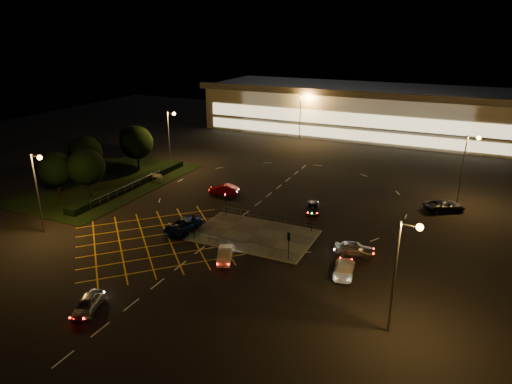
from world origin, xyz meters
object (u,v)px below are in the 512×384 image
at_px(car_queue_white, 225,255).
at_px(car_approach_white, 344,268).
at_px(car_far_dkgrey, 313,208).
at_px(car_circ_red, 224,189).
at_px(car_left_blue, 182,226).
at_px(car_east_grey, 444,206).
at_px(car_right_silver, 354,248).
at_px(signal_se, 289,240).
at_px(signal_sw, 193,221).
at_px(signal_ne, 312,214).
at_px(car_near_silver, 87,304).
at_px(signal_nw, 226,199).

distance_m(car_queue_white, car_approach_white, 12.75).
xyz_separation_m(car_far_dkgrey, car_circ_red, (-14.47, 1.14, 0.11)).
bearing_deg(car_queue_white, car_left_blue, 129.00).
bearing_deg(car_east_grey, car_circ_red, 70.08).
distance_m(car_queue_white, car_left_blue, 9.50).
relative_size(car_left_blue, car_right_silver, 1.24).
relative_size(signal_se, car_circ_red, 0.71).
relative_size(signal_se, car_approach_white, 0.66).
bearing_deg(signal_sw, signal_se, -180.00).
xyz_separation_m(signal_sw, signal_ne, (12.00, 7.99, 0.00)).
bearing_deg(car_far_dkgrey, car_east_grey, 8.98).
height_order(car_far_dkgrey, car_east_grey, car_east_grey).
relative_size(signal_ne, car_queue_white, 0.77).
xyz_separation_m(signal_sw, car_circ_red, (-4.35, 15.41, -1.64)).
relative_size(car_circ_red, car_east_grey, 0.80).
bearing_deg(car_right_silver, car_circ_red, 53.36).
relative_size(car_queue_white, car_far_dkgrey, 0.95).
relative_size(signal_sw, car_approach_white, 0.66).
bearing_deg(signal_ne, car_right_silver, -31.15).
relative_size(car_near_silver, car_approach_white, 0.86).
bearing_deg(car_approach_white, car_queue_white, 2.80).
height_order(signal_ne, car_right_silver, signal_ne).
relative_size(signal_sw, signal_ne, 1.00).
relative_size(car_left_blue, car_east_grey, 0.99).
distance_m(signal_se, car_far_dkgrey, 14.51).
bearing_deg(car_approach_white, car_left_blue, -13.92).
bearing_deg(car_right_silver, car_left_blue, 87.41).
bearing_deg(car_near_silver, car_east_grey, 34.91).
bearing_deg(car_near_silver, car_circ_red, 76.54).
height_order(signal_sw, car_approach_white, signal_sw).
height_order(signal_nw, signal_ne, same).
bearing_deg(car_east_grey, car_right_silver, 122.98).
bearing_deg(signal_ne, car_near_silver, -117.89).
relative_size(car_right_silver, car_east_grey, 0.80).
distance_m(signal_sw, car_approach_white, 18.35).
xyz_separation_m(signal_sw, car_far_dkgrey, (10.12, 14.28, -1.75)).
distance_m(car_far_dkgrey, car_circ_red, 14.52).
height_order(signal_se, car_right_silver, signal_se).
xyz_separation_m(car_far_dkgrey, car_east_grey, (16.34, 7.84, 0.15)).
bearing_deg(car_near_silver, car_right_silver, 27.52).
distance_m(car_near_silver, car_left_blue, 17.88).
distance_m(car_right_silver, car_approach_white, 4.70).
relative_size(signal_ne, car_approach_white, 0.66).
height_order(car_near_silver, car_queue_white, car_near_silver).
height_order(signal_se, car_approach_white, signal_se).
bearing_deg(car_east_grey, car_near_silver, 112.41).
bearing_deg(car_approach_white, car_far_dkgrey, -69.80).
relative_size(car_queue_white, car_approach_white, 0.85).
bearing_deg(car_queue_white, signal_ne, 37.40).
bearing_deg(car_left_blue, car_circ_red, 101.34).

